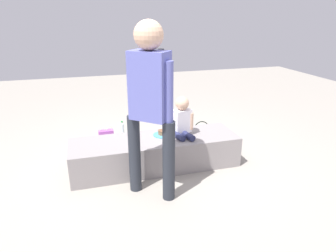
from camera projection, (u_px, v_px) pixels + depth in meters
ground_plane at (156, 166)px, 3.72m from camera, size 12.00×12.00×0.00m
concrete_ledge at (155, 153)px, 3.65m from camera, size 2.00×0.59×0.37m
child_seated at (182, 119)px, 3.60m from camera, size 0.29×0.34×0.48m
adult_standing at (150, 97)px, 2.79m from camera, size 0.42×0.39×1.73m
cake_plate at (162, 134)px, 3.67m from camera, size 0.22×0.22×0.07m
gift_bag at (106, 138)px, 4.22m from camera, size 0.21×0.09×0.28m
railing_post at (161, 93)px, 5.25m from camera, size 0.36×0.36×1.22m
water_bottle_near_gift at (122, 128)px, 4.65m from camera, size 0.06×0.06×0.22m
water_bottle_far_side at (165, 122)px, 4.96m from camera, size 0.06×0.06×0.19m
party_cup_red at (80, 148)px, 4.09m from camera, size 0.08×0.08×0.09m
cake_box_white at (152, 138)px, 4.38m from camera, size 0.33×0.31×0.13m
handbag_black_leather at (201, 135)px, 4.37m from camera, size 0.31×0.13×0.32m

